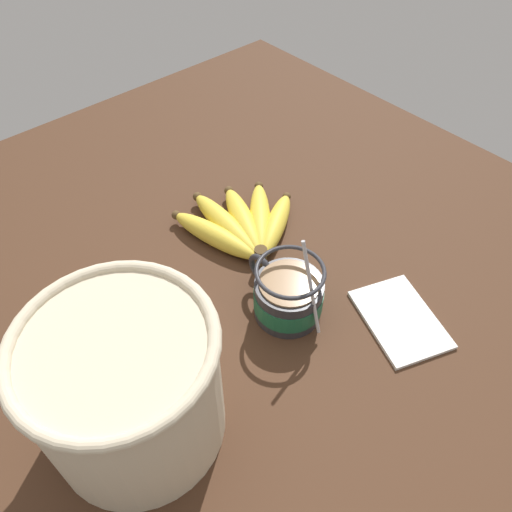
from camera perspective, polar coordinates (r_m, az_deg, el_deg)
table at (r=77.28cm, az=-2.98°, el=-4.25°), size 122.39×122.39×2.76cm
coffee_mug at (r=70.62cm, az=3.67°, el=-4.54°), size 14.64×9.88×16.05cm
banana_bunch at (r=83.03cm, az=-1.57°, el=3.61°), size 20.56×20.01×4.07cm
woven_basket at (r=57.76cm, az=-14.45°, el=-14.10°), size 21.46×21.46×18.52cm
napkin at (r=75.06cm, az=16.13°, el=-6.95°), size 16.40×14.02×0.60cm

